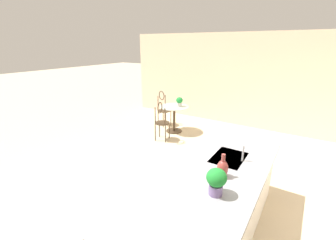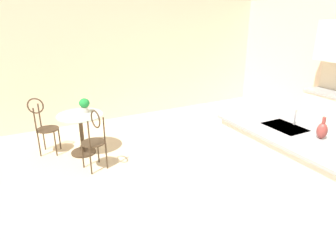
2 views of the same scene
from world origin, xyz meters
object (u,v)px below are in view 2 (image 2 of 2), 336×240
(chair_near_window, at_px, (44,123))
(chair_by_island, at_px, (94,137))
(bistro_table, at_px, (81,130))
(vase_on_counter, at_px, (322,130))
(potted_plant_on_table, at_px, (84,104))

(chair_near_window, xyz_separation_m, chair_by_island, (1.03, 0.64, 0.00))
(bistro_table, xyz_separation_m, vase_on_counter, (2.90, 2.42, 0.58))
(chair_near_window, relative_size, potted_plant_on_table, 4.04)
(potted_plant_on_table, bearing_deg, vase_on_counter, 37.72)
(bistro_table, relative_size, potted_plant_on_table, 3.10)
(bistro_table, distance_m, vase_on_counter, 3.82)
(bistro_table, height_order, chair_by_island, chair_by_island)
(vase_on_counter, bearing_deg, bistro_table, -140.16)
(chair_by_island, bearing_deg, vase_on_counter, 47.18)
(potted_plant_on_table, bearing_deg, bistro_table, -55.52)
(chair_by_island, bearing_deg, potted_plant_on_table, 175.88)
(bistro_table, relative_size, chair_by_island, 0.77)
(bistro_table, bearing_deg, chair_near_window, -118.60)
(chair_near_window, height_order, potted_plant_on_table, chair_near_window)
(chair_near_window, height_order, chair_by_island, same)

